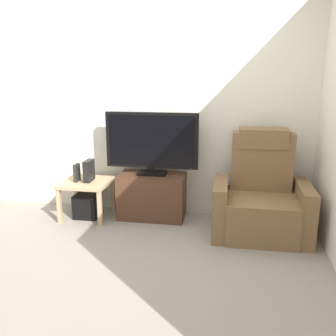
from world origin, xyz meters
TOP-DOWN VIEW (x-y plane):
  - ground_plane at (0.00, 0.00)m, footprint 6.40×6.40m
  - wall_back at (0.00, 1.13)m, footprint 6.40×0.06m
  - tv_stand at (0.04, 0.86)m, footprint 0.76×0.41m
  - television at (0.04, 0.88)m, footprint 1.05×0.20m
  - recliner_armchair at (1.25, 0.64)m, footprint 0.98×0.78m
  - side_table at (-0.71, 0.75)m, footprint 0.54×0.54m
  - subwoofer_box at (-0.71, 0.75)m, footprint 0.28×0.28m
  - book_upright at (-0.81, 0.73)m, footprint 0.04×0.13m
  - game_console at (-0.68, 0.76)m, footprint 0.07×0.20m

SIDE VIEW (x-z plane):
  - ground_plane at x=0.00m, z-range 0.00..0.00m
  - subwoofer_box at x=-0.71m, z-range 0.00..0.28m
  - tv_stand at x=0.04m, z-range 0.00..0.52m
  - side_table at x=-0.71m, z-range 0.15..0.59m
  - recliner_armchair at x=1.25m, z-range -0.17..0.91m
  - book_upright at x=-0.81m, z-range 0.44..0.64m
  - game_console at x=-0.68m, z-range 0.44..0.68m
  - television at x=0.04m, z-range 0.54..1.25m
  - wall_back at x=0.00m, z-range 0.00..2.60m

